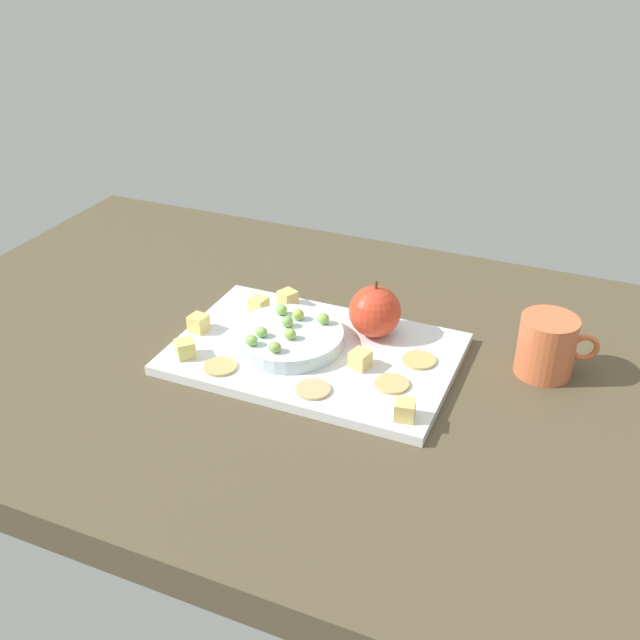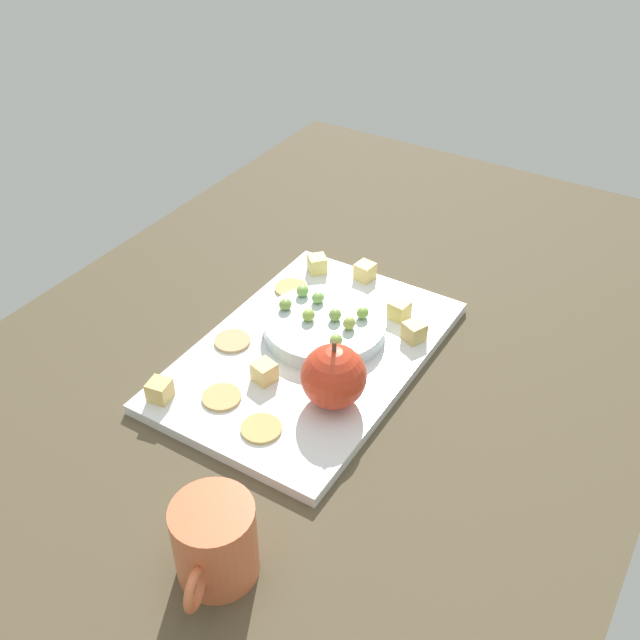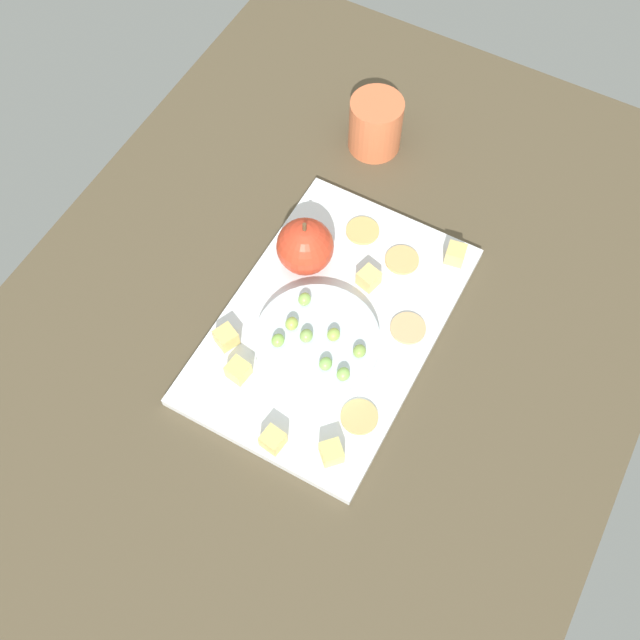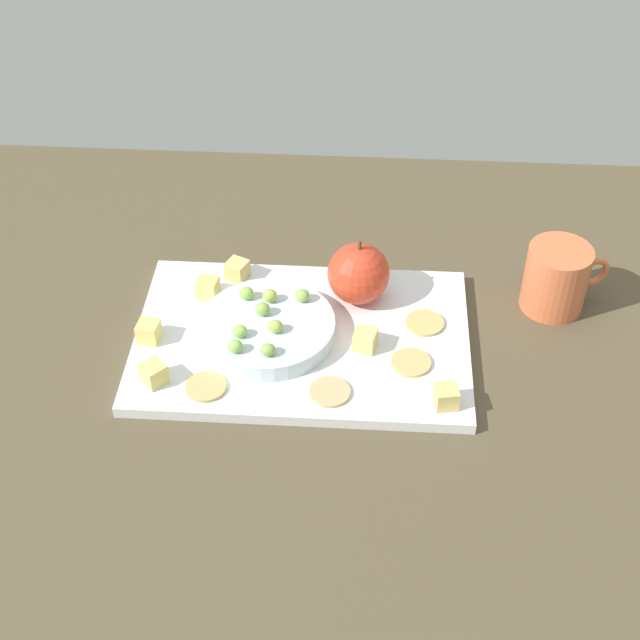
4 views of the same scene
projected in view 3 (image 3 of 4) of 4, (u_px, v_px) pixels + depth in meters
table at (307, 359)px, 98.69cm from camera, size 121.05×80.93×4.83cm
platter at (331, 324)px, 97.66cm from camera, size 38.88×25.74×1.38cm
serving_dish at (317, 342)px, 94.42cm from camera, size 15.64×15.64×2.15cm
apple_whole at (305, 247)px, 98.01cm from camera, size 7.49×7.49×7.49cm
apple_stem at (304, 227)px, 94.18cm from camera, size 0.50×0.50×1.20cm
cheese_cube_0 at (238, 370)px, 92.46cm from camera, size 2.75×2.75×2.42cm
cheese_cube_1 at (331, 453)px, 87.52cm from camera, size 3.42×3.42×2.42cm
cheese_cube_2 at (273, 440)px, 88.25cm from camera, size 2.72×2.72×2.42cm
cheese_cube_3 at (226, 337)px, 94.60cm from camera, size 3.20×3.20×2.42cm
cheese_cube_4 at (456, 254)px, 100.48cm from camera, size 2.80×2.80×2.42cm
cheese_cube_5 at (369, 278)px, 98.69cm from camera, size 2.97×2.97×2.42cm
cracker_0 at (363, 231)px, 103.49cm from camera, size 4.54×4.54×0.40cm
cracker_1 at (402, 260)px, 101.24cm from camera, size 4.54×4.54×0.40cm
cracker_2 at (408, 328)px, 96.36cm from camera, size 4.54×4.54×0.40cm
cracker_3 at (359, 417)px, 90.68cm from camera, size 4.54×4.54×0.40cm
grape_0 at (326, 364)px, 91.05cm from camera, size 1.74×1.57×1.44cm
grape_1 at (278, 340)px, 92.48cm from camera, size 1.74×1.57×1.55cm
grape_2 at (359, 351)px, 91.87cm from camera, size 1.74×1.57×1.42cm
grape_3 at (334, 334)px, 92.87cm from camera, size 1.74×1.57×1.53cm
grape_4 at (303, 337)px, 92.63cm from camera, size 1.74×1.57×1.61cm
grape_5 at (305, 299)px, 95.19cm from camera, size 1.74×1.57×1.61cm
grape_6 at (292, 324)px, 93.53cm from camera, size 1.74×1.57×1.64cm
grape_7 at (343, 374)px, 90.37cm from camera, size 1.74×1.57×1.51cm
cup at (376, 124)px, 109.15cm from camera, size 10.64×7.67×8.41cm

